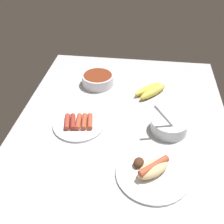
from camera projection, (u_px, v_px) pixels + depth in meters
ground_plane at (122, 128)px, 116.54cm from camera, size 120.00×90.00×3.00cm
banana_bunch at (151, 90)px, 132.83cm from camera, size 17.19×16.57×4.00cm
plate_hotdog_assembled at (152, 171)px, 94.07cm from camera, size 25.64×25.64×5.61cm
bowl_chili at (98, 79)px, 138.92cm from camera, size 15.96×15.96×5.52cm
plate_sausages at (79, 124)px, 114.78cm from camera, size 21.39×21.39×3.16cm
bowl_coleslaw at (169, 125)px, 111.15cm from camera, size 14.97×14.97×14.92cm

